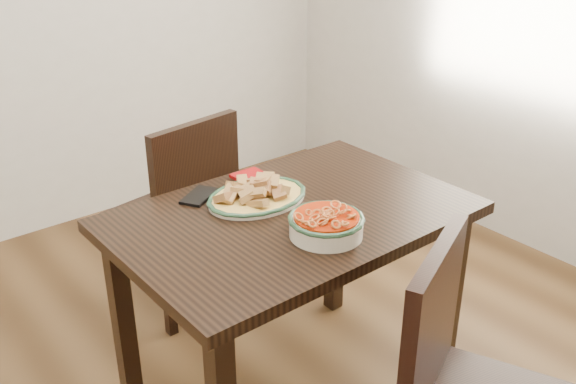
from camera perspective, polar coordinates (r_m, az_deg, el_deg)
dining_table at (r=2.11m, az=0.34°, el=-4.28°), size 1.13×0.75×0.75m
chair_far at (r=2.69m, az=-9.41°, el=-1.28°), size 0.48×0.48×0.89m
fish_plate at (r=2.12m, az=-2.78°, el=0.36°), size 0.35×0.27×0.11m
noodle_bowl at (r=1.90m, az=3.42°, el=-2.71°), size 0.23×0.23×0.08m
smartphone at (r=2.17m, az=-7.91°, el=-0.35°), size 0.16×0.14×0.01m
napkin at (r=2.30m, az=-3.44°, el=1.44°), size 0.11×0.09×0.01m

